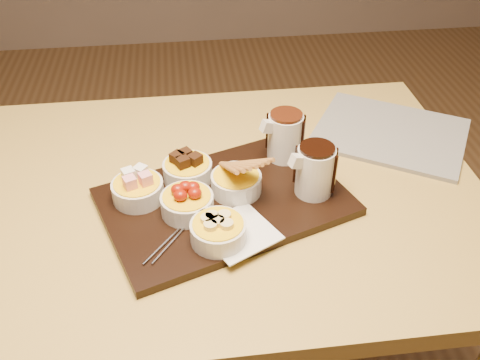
{
  "coord_description": "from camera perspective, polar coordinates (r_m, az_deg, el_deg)",
  "views": [
    {
      "loc": [
        -0.01,
        -0.86,
        1.44
      ],
      "look_at": [
        0.09,
        -0.06,
        0.81
      ],
      "focal_mm": 40.0,
      "sensor_mm": 36.0,
      "label": 1
    }
  ],
  "objects": [
    {
      "name": "pitcher_milk_chocolate",
      "position": [
        1.13,
        4.83,
        4.61
      ],
      "size": [
        0.09,
        0.09,
        0.1
      ],
      "primitive_type": "cylinder",
      "rotation": [
        0.0,
        0.0,
        0.34
      ],
      "color": "silver",
      "rests_on": "serving_board"
    },
    {
      "name": "fondue_skewers",
      "position": [
        1.0,
        -5.58,
        -4.26
      ],
      "size": [
        0.22,
        0.18,
        0.01
      ],
      "primitive_type": null,
      "rotation": [
        0.0,
        0.0,
        -0.67
      ],
      "color": "silver",
      "rests_on": "serving_board"
    },
    {
      "name": "bowl_strawberries",
      "position": [
        1.01,
        -5.65,
        -2.58
      ],
      "size": [
        0.1,
        0.1,
        0.04
      ],
      "primitive_type": "cylinder",
      "color": "silver",
      "rests_on": "serving_board"
    },
    {
      "name": "napkin",
      "position": [
        0.97,
        -0.15,
        -5.6
      ],
      "size": [
        0.16,
        0.16,
        0.0
      ],
      "primitive_type": "cube",
      "rotation": [
        0.0,
        0.0,
        0.48
      ],
      "color": "white",
      "rests_on": "serving_board"
    },
    {
      "name": "newspaper",
      "position": [
        1.31,
        15.73,
        4.84
      ],
      "size": [
        0.42,
        0.4,
        0.01
      ],
      "primitive_type": "cube",
      "rotation": [
        0.0,
        0.0,
        -0.55
      ],
      "color": "beige",
      "rests_on": "dining_table"
    },
    {
      "name": "pitcher_dark_chocolate",
      "position": [
        1.04,
        7.99,
        0.94
      ],
      "size": [
        0.09,
        0.09,
        0.1
      ],
      "primitive_type": "cylinder",
      "rotation": [
        0.0,
        0.0,
        0.34
      ],
      "color": "silver",
      "rests_on": "serving_board"
    },
    {
      "name": "bowl_biscotti",
      "position": [
        1.05,
        -0.41,
        -0.36
      ],
      "size": [
        0.1,
        0.1,
        0.04
      ],
      "primitive_type": "cylinder",
      "color": "silver",
      "rests_on": "serving_board"
    },
    {
      "name": "bowl_cake",
      "position": [
        1.09,
        -5.6,
        0.94
      ],
      "size": [
        0.1,
        0.1,
        0.04
      ],
      "primitive_type": "cylinder",
      "color": "silver",
      "rests_on": "serving_board"
    },
    {
      "name": "dining_table",
      "position": [
        1.16,
        -4.87,
        -4.83
      ],
      "size": [
        1.2,
        0.8,
        0.75
      ],
      "color": "#BA9945",
      "rests_on": "ground"
    },
    {
      "name": "serving_board",
      "position": [
        1.05,
        -1.62,
        -2.32
      ],
      "size": [
        0.53,
        0.44,
        0.02
      ],
      "primitive_type": "cube",
      "rotation": [
        0.0,
        0.0,
        0.34
      ],
      "color": "black",
      "rests_on": "dining_table"
    },
    {
      "name": "bowl_marshmallows",
      "position": [
        1.05,
        -10.84,
        -1.13
      ],
      "size": [
        0.1,
        0.1,
        0.04
      ],
      "primitive_type": "cylinder",
      "color": "silver",
      "rests_on": "serving_board"
    },
    {
      "name": "bowl_bananas",
      "position": [
        0.95,
        -2.33,
        -5.57
      ],
      "size": [
        0.1,
        0.1,
        0.04
      ],
      "primitive_type": "cylinder",
      "color": "silver",
      "rests_on": "serving_board"
    }
  ]
}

